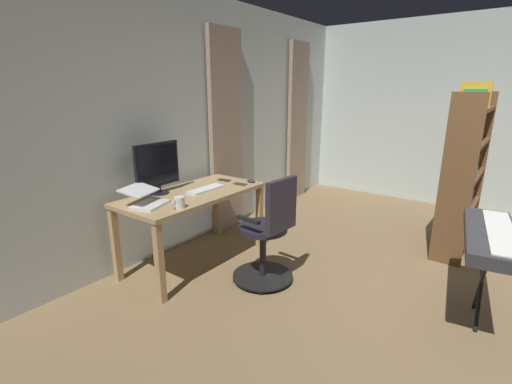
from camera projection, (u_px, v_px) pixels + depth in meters
The scene contains 15 objects.
ground_plane at pixel (498, 331), 2.68m from camera, with size 8.08×8.08×0.00m, color olive.
back_room_partition at pixel (194, 122), 4.09m from camera, with size 6.21×0.10×2.71m, color silver.
curtain_left_panel at pixel (298, 123), 5.70m from camera, with size 0.49×0.06×2.39m, color gray.
curtain_right_panel at pixel (226, 134), 4.39m from camera, with size 0.54×0.06×2.39m, color gray.
desk at pixel (193, 202), 3.58m from camera, with size 1.46×0.70×0.74m.
office_chair at pixel (268, 235), 3.24m from camera, with size 0.56×0.56×1.00m.
computer_monitor at pixel (157, 166), 3.45m from camera, with size 0.49×0.18×0.49m.
computer_keyboard at pixel (206, 189), 3.62m from camera, with size 0.42×0.13×0.02m, color white.
laptop at pixel (146, 199), 3.16m from camera, with size 0.40×0.41×0.16m.
computer_mouse at pixel (251, 181), 3.92m from camera, with size 0.06×0.10×0.04m, color #333338.
cell_phone_face_up at pixel (224, 180), 4.00m from camera, with size 0.07×0.14×0.01m, color #232328.
cell_phone_by_monitor at pixel (240, 184), 3.84m from camera, with size 0.07×0.14×0.01m, color #333338.
mug_coffee at pixel (179, 202), 3.08m from camera, with size 0.13×0.09×0.10m.
bookshelf at pixel (459, 172), 3.86m from camera, with size 0.96×0.30×1.78m.
piano_keyboard at pixel (490, 238), 2.64m from camera, with size 1.08×0.47×0.75m.
Camera 1 is at (2.91, -0.06, 1.73)m, focal length 25.57 mm.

